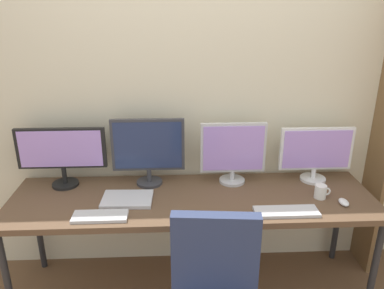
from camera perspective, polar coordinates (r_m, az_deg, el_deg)
The scene contains 11 objects.
wall_back at distance 2.72m, azimuth -0.37°, elevation 6.92°, with size 4.79×0.10×2.60m.
desk at distance 2.56m, azimuth 0.05°, elevation -8.77°, with size 2.39×0.68×0.74m.
monitor_far_left at distance 2.73m, azimuth -18.88°, elevation -1.11°, with size 0.60×0.18×0.42m.
monitor_center_left at distance 2.62m, azimuth -6.56°, elevation -0.64°, with size 0.50×0.18×0.47m.
monitor_center_right at distance 2.65m, azimuth 6.14°, elevation -1.04°, with size 0.45×0.18×0.44m.
monitor_far_right at distance 2.81m, azimuth 17.99°, elevation -1.10°, with size 0.51×0.18×0.39m.
keyboard_left at distance 2.37m, azimuth -13.54°, elevation -10.38°, with size 0.33×0.13×0.02m, color silver.
keyboard_right at distance 2.42m, azimuth 13.88°, elevation -9.70°, with size 0.39×0.13×0.02m, color silver.
computer_mouse at distance 2.62m, azimuth 21.69°, elevation -8.00°, with size 0.06×0.10×0.03m, color silver.
laptop_closed at distance 2.52m, azimuth -9.62°, elevation -8.05°, with size 0.32×0.22×0.02m, color silver.
coffee_mug at distance 2.64m, azimuth 18.66°, elevation -6.67°, with size 0.11×0.08×0.09m.
Camera 1 is at (-0.11, -1.62, 1.96)m, focal length 35.76 mm.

